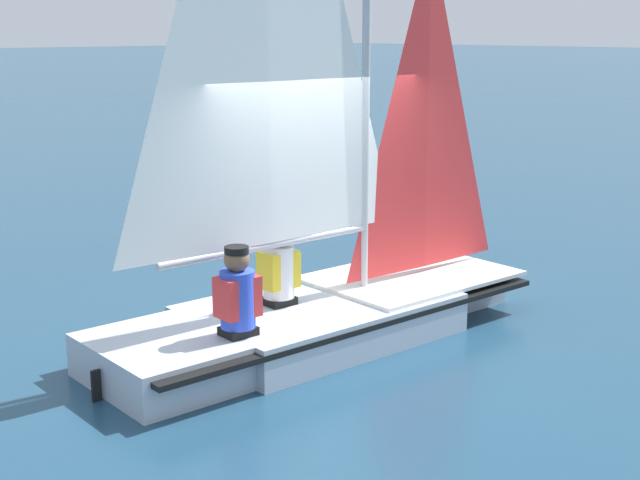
{
  "coord_description": "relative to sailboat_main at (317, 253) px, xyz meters",
  "views": [
    {
      "loc": [
        -5.69,
        -5.99,
        2.95
      ],
      "look_at": [
        0.0,
        0.0,
        0.98
      ],
      "focal_mm": 50.0,
      "sensor_mm": 36.0,
      "label": 1
    }
  ],
  "objects": [
    {
      "name": "sailboat_main",
      "position": [
        0.0,
        0.0,
        0.0
      ],
      "size": [
        4.74,
        1.86,
        6.02
      ],
      "rotation": [
        0.0,
        0.0,
        6.22
      ],
      "color": "#B2BCCC",
      "rests_on": "ground_plane"
    },
    {
      "name": "sailor_helm",
      "position": [
        -0.34,
        0.17,
        -0.22
      ],
      "size": [
        0.36,
        0.32,
        1.16
      ],
      "rotation": [
        0.0,
        0.0,
        6.22
      ],
      "color": "black",
      "rests_on": "ground_plane"
    },
    {
      "name": "ground_plane",
      "position": [
        0.03,
        -0.0,
        -0.86
      ],
      "size": [
        260.0,
        260.0,
        0.0
      ],
      "primitive_type": "plane",
      "color": "navy"
    },
    {
      "name": "sailor_crew",
      "position": [
        -1.17,
        -0.25,
        -0.22
      ],
      "size": [
        0.36,
        0.32,
        1.16
      ],
      "rotation": [
        0.0,
        0.0,
        6.22
      ],
      "color": "black",
      "rests_on": "ground_plane"
    }
  ]
}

